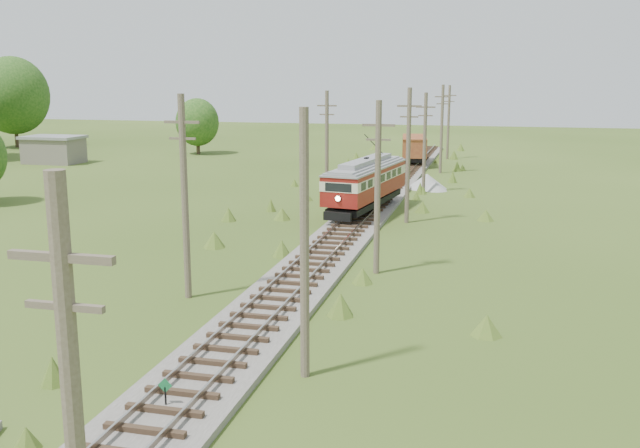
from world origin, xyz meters
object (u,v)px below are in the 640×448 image
(switch_marker, at_px, (165,392))
(streetcar, at_px, (366,180))
(gondola, at_px, (414,147))
(gravel_pile, at_px, (428,182))

(switch_marker, bearing_deg, streetcar, 89.64)
(streetcar, height_order, gondola, streetcar)
(switch_marker, xyz_separation_m, gravel_pile, (3.40, 44.67, -0.01))
(gondola, xyz_separation_m, gravel_pile, (3.20, -16.96, -1.36))
(switch_marker, distance_m, gravel_pile, 44.80)
(gondola, height_order, gravel_pile, gondola)
(gondola, relative_size, gravel_pile, 2.11)
(switch_marker, distance_m, streetcar, 31.75)
(switch_marker, relative_size, gravel_pile, 0.28)
(streetcar, relative_size, gondola, 1.41)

